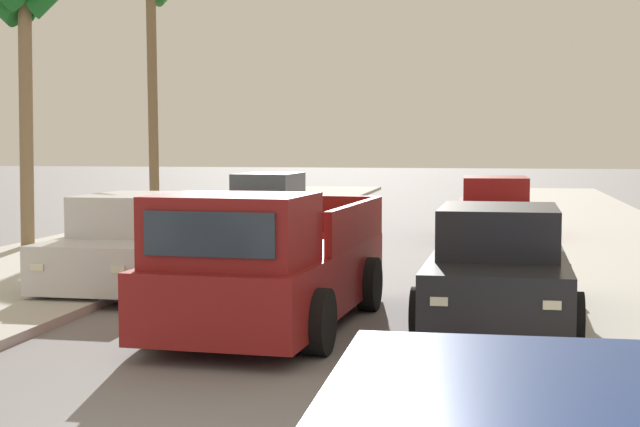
% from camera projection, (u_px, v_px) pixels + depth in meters
% --- Properties ---
extents(sidewalk_left, '(4.95, 60.00, 0.12)m').
position_uv_depth(sidewalk_left, '(79.00, 260.00, 18.78)').
color(sidewalk_left, beige).
rests_on(sidewalk_left, ground).
extents(sidewalk_right, '(4.95, 60.00, 0.12)m').
position_uv_depth(sidewalk_right, '(624.00, 273.00, 16.94)').
color(sidewalk_right, beige).
rests_on(sidewalk_right, ground).
extents(curb_left, '(0.16, 60.00, 0.10)m').
position_uv_depth(curb_left, '(131.00, 262.00, 18.59)').
color(curb_left, silver).
rests_on(curb_left, ground).
extents(curb_right, '(0.16, 60.00, 0.10)m').
position_uv_depth(curb_right, '(561.00, 272.00, 17.13)').
color(curb_right, silver).
rests_on(curb_right, ground).
extents(pickup_truck, '(2.45, 5.32, 1.80)m').
position_uv_depth(pickup_truck, '(269.00, 268.00, 12.15)').
color(pickup_truck, maroon).
rests_on(pickup_truck, ground).
extents(car_left_near, '(2.09, 4.29, 1.54)m').
position_uv_depth(car_left_near, '(498.00, 269.00, 12.63)').
color(car_left_near, black).
rests_on(car_left_near, ground).
extents(car_right_near, '(2.11, 4.30, 1.54)m').
position_uv_depth(car_right_near, '(495.00, 210.00, 23.27)').
color(car_right_near, maroon).
rests_on(car_right_near, ground).
extents(car_left_far, '(2.20, 4.33, 1.54)m').
position_uv_depth(car_left_far, '(269.00, 204.00, 25.81)').
color(car_left_far, '#474C56').
rests_on(car_left_far, ground).
extents(car_right_far, '(2.08, 4.28, 1.54)m').
position_uv_depth(car_right_far, '(135.00, 245.00, 15.54)').
color(car_right_far, silver).
rests_on(car_right_far, ground).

